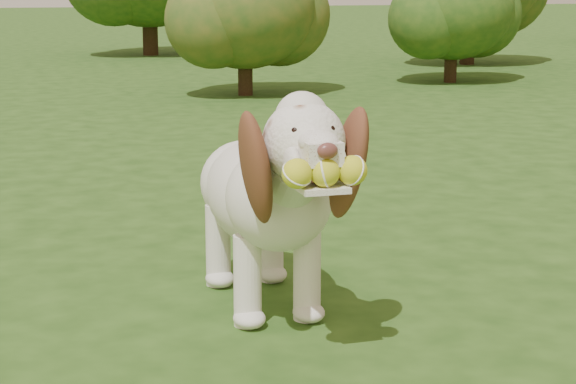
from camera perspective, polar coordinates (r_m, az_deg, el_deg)
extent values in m
plane|color=#1F3F12|center=(3.24, -1.18, -8.41)|extent=(80.00, 80.00, 0.00)
ellipsoid|color=silver|center=(3.46, -1.73, -0.10)|extent=(0.38, 0.71, 0.37)
ellipsoid|color=silver|center=(3.21, -0.53, -0.35)|extent=(0.37, 0.37, 0.36)
ellipsoid|color=silver|center=(3.70, -2.69, 0.53)|extent=(0.34, 0.34, 0.33)
cylinder|color=silver|center=(3.06, 0.17, 0.85)|extent=(0.20, 0.29, 0.28)
sphere|color=silver|center=(2.90, 0.94, 2.98)|extent=(0.26, 0.26, 0.25)
sphere|color=silver|center=(2.91, 0.83, 4.39)|extent=(0.17, 0.17, 0.17)
cube|color=silver|center=(2.77, 1.83, 2.41)|extent=(0.11, 0.15, 0.07)
ellipsoid|color=#592D28|center=(2.69, 2.36, 2.46)|extent=(0.06, 0.04, 0.05)
cube|color=silver|center=(2.77, 1.91, 0.30)|extent=(0.14, 0.16, 0.02)
ellipsoid|color=brown|center=(2.88, -1.94, 1.43)|extent=(0.15, 0.24, 0.39)
ellipsoid|color=brown|center=(2.97, 3.61, 1.73)|extent=(0.14, 0.24, 0.39)
cylinder|color=silver|center=(3.83, -3.22, 1.59)|extent=(0.07, 0.18, 0.14)
cylinder|color=silver|center=(3.27, -2.42, -5.27)|extent=(0.10, 0.10, 0.32)
cylinder|color=silver|center=(3.33, 1.14, -4.96)|extent=(0.10, 0.10, 0.32)
cylinder|color=silver|center=(3.71, -4.16, -3.16)|extent=(0.10, 0.10, 0.32)
cylinder|color=silver|center=(3.76, -1.00, -2.92)|extent=(0.10, 0.10, 0.32)
sphere|color=#C5CE24|center=(2.70, 0.54, 1.10)|extent=(0.09, 0.09, 0.09)
sphere|color=#C5CE24|center=(2.72, 2.20, 1.19)|extent=(0.09, 0.09, 0.09)
sphere|color=#C5CE24|center=(2.75, 3.83, 1.28)|extent=(0.09, 0.09, 0.09)
cylinder|color=#382314|center=(9.88, -2.55, 7.13)|extent=(0.15, 0.15, 0.48)
ellipsoid|color=#204816|center=(9.84, -2.58, 10.84)|extent=(1.44, 1.44, 1.22)
cylinder|color=#382314|center=(11.29, 9.62, 7.59)|extent=(0.14, 0.14, 0.46)
ellipsoid|color=#204816|center=(11.26, 9.73, 10.71)|extent=(1.38, 1.38, 1.18)
cylinder|color=#382314|center=(13.75, 10.59, 8.80)|extent=(0.20, 0.20, 0.65)
cylinder|color=#382314|center=(15.35, -8.17, 9.46)|extent=(0.24, 0.24, 0.77)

